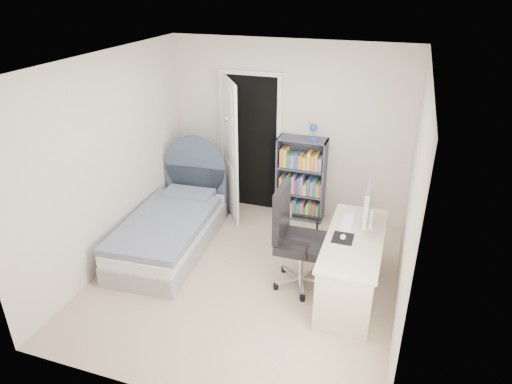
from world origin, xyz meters
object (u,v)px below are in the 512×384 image
(nightstand, at_px, (194,183))
(office_chair, at_px, (294,233))
(desk, at_px, (352,263))
(floor_lamp, at_px, (226,175))
(bookcase, at_px, (301,182))
(bed, at_px, (172,227))

(nightstand, xyz_separation_m, office_chair, (1.91, -1.44, 0.30))
(desk, relative_size, office_chair, 1.23)
(desk, bearing_deg, nightstand, 151.24)
(floor_lamp, distance_m, office_chair, 1.89)
(office_chair, bearing_deg, floor_lamp, 134.96)
(floor_lamp, distance_m, desk, 2.41)
(floor_lamp, bearing_deg, nightstand, 170.25)
(nightstand, relative_size, desk, 0.38)
(bookcase, bearing_deg, nightstand, -175.02)
(floor_lamp, height_order, desk, floor_lamp)
(bed, relative_size, nightstand, 3.66)
(office_chair, bearing_deg, bed, 170.46)
(bed, xyz_separation_m, office_chair, (1.69, -0.28, 0.39))
(bed, xyz_separation_m, nightstand, (-0.22, 1.15, 0.09))
(bed, xyz_separation_m, desk, (2.35, -0.26, 0.12))
(bookcase, bearing_deg, desk, -58.62)
(nightstand, distance_m, office_chair, 2.41)
(floor_lamp, height_order, bookcase, floor_lamp)
(bed, xyz_separation_m, bookcase, (1.40, 1.30, 0.28))
(floor_lamp, relative_size, bookcase, 1.05)
(desk, bearing_deg, floor_lamp, 146.68)
(nightstand, xyz_separation_m, desk, (2.58, -1.42, 0.03))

